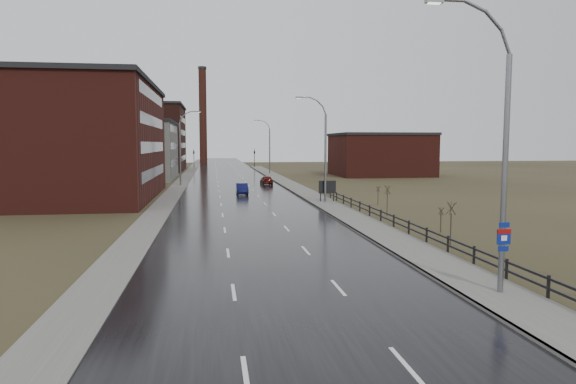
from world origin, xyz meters
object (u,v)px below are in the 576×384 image
object	(u,v)px
streetlight_main	(498,152)
billboard	(327,188)
car_far	(267,180)
car_near	(242,189)

from	to	relation	value
streetlight_main	billboard	distance (m)	34.66
billboard	car_far	world-z (taller)	billboard
streetlight_main	billboard	size ratio (longest dim) A/B	4.99
billboard	car_near	world-z (taller)	billboard
streetlight_main	car_far	distance (m)	59.82
streetlight_main	car_near	xyz separation A→B (m)	(-7.96, 44.89, -5.38)
streetlight_main	billboard	xyz separation A→B (m)	(0.63, 34.37, -4.42)
car_far	car_near	bearing A→B (deg)	70.09
billboard	car_near	xyz separation A→B (m)	(-8.59, 10.51, -0.97)
billboard	car_near	distance (m)	13.61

